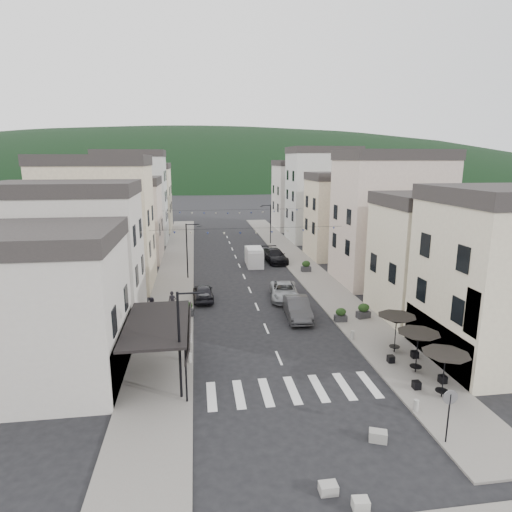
{
  "coord_description": "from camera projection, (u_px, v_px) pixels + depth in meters",
  "views": [
    {
      "loc": [
        -5.04,
        -19.08,
        12.53
      ],
      "look_at": [
        0.57,
        20.62,
        3.5
      ],
      "focal_mm": 30.0,
      "sensor_mm": 36.0,
      "label": 1
    }
  ],
  "objects": [
    {
      "name": "ground",
      "position": [
        301.0,
        410.0,
        21.87
      ],
      "size": [
        700.0,
        700.0,
        0.0
      ],
      "primitive_type": "plane",
      "color": "black",
      "rests_on": "ground"
    },
    {
      "name": "sidewalk_left",
      "position": [
        177.0,
        265.0,
        51.75
      ],
      "size": [
        4.0,
        76.0,
        0.12
      ],
      "primitive_type": "cube",
      "color": "slate",
      "rests_on": "ground"
    },
    {
      "name": "sidewalk_right",
      "position": [
        298.0,
        261.0,
        53.8
      ],
      "size": [
        4.0,
        76.0,
        0.12
      ],
      "primitive_type": "cube",
      "color": "slate",
      "rests_on": "ground"
    },
    {
      "name": "hill_backdrop",
      "position": [
        202.0,
        177.0,
        311.66
      ],
      "size": [
        640.0,
        360.0,
        70.0
      ],
      "primitive_type": "ellipsoid",
      "color": "black",
      "rests_on": "ground"
    },
    {
      "name": "boutique_building",
      "position": [
        9.0,
        317.0,
        23.71
      ],
      "size": [
        12.0,
        8.0,
        8.0
      ],
      "primitive_type": "cube",
      "color": "#B7B1A8",
      "rests_on": "ground"
    },
    {
      "name": "boutique_awning",
      "position": [
        161.0,
        324.0,
        25.03
      ],
      "size": [
        3.77,
        7.5,
        3.28
      ],
      "color": "black",
      "rests_on": "ground"
    },
    {
      "name": "buildings_row_left",
      "position": [
        122.0,
        211.0,
        55.02
      ],
      "size": [
        10.2,
        54.16,
        14.0
      ],
      "color": "#B7B1A8",
      "rests_on": "ground"
    },
    {
      "name": "buildings_row_right",
      "position": [
        341.0,
        207.0,
        57.81
      ],
      "size": [
        10.2,
        54.16,
        14.5
      ],
      "color": "beige",
      "rests_on": "ground"
    },
    {
      "name": "cafe_terrace",
      "position": [
        418.0,
        337.0,
        25.11
      ],
      "size": [
        2.5,
        8.1,
        2.53
      ],
      "color": "black",
      "rests_on": "ground"
    },
    {
      "name": "streetlamp_left_near",
      "position": [
        184.0,
        334.0,
        22.2
      ],
      "size": [
        1.7,
        0.56,
        6.0
      ],
      "color": "black",
      "rests_on": "ground"
    },
    {
      "name": "streetlamp_left_far",
      "position": [
        189.0,
        245.0,
        45.38
      ],
      "size": [
        1.7,
        0.56,
        6.0
      ],
      "color": "black",
      "rests_on": "ground"
    },
    {
      "name": "streetlamp_right_far",
      "position": [
        269.0,
        220.0,
        64.36
      ],
      "size": [
        1.7,
        0.56,
        6.0
      ],
      "color": "black",
      "rests_on": "ground"
    },
    {
      "name": "traffic_sign",
      "position": [
        449.0,
        406.0,
        18.86
      ],
      "size": [
        0.7,
        0.07,
        2.7
      ],
      "color": "black",
      "rests_on": "ground"
    },
    {
      "name": "bollards",
      "position": [
        280.0,
        355.0,
        27.09
      ],
      "size": [
        11.66,
        10.26,
        0.6
      ],
      "color": "gray",
      "rests_on": "ground"
    },
    {
      "name": "bunting_near",
      "position": [
        248.0,
        232.0,
        41.88
      ],
      "size": [
        19.0,
        0.28,
        0.62
      ],
      "color": "black",
      "rests_on": "ground"
    },
    {
      "name": "bunting_far",
      "position": [
        234.0,
        212.0,
        57.34
      ],
      "size": [
        19.0,
        0.28,
        0.62
      ],
      "color": "black",
      "rests_on": "ground"
    },
    {
      "name": "parked_car_a",
      "position": [
        299.0,
        307.0,
        35.08
      ],
      "size": [
        1.73,
        4.22,
        1.43
      ],
      "primitive_type": "imported",
      "rotation": [
        0.0,
        0.0,
        -0.01
      ],
      "color": "black",
      "rests_on": "ground"
    },
    {
      "name": "parked_car_b",
      "position": [
        297.0,
        308.0,
        34.5
      ],
      "size": [
        2.11,
        5.21,
        1.68
      ],
      "primitive_type": "imported",
      "rotation": [
        0.0,
        0.0,
        -0.07
      ],
      "color": "#323234",
      "rests_on": "ground"
    },
    {
      "name": "parked_car_c",
      "position": [
        284.0,
        291.0,
        39.32
      ],
      "size": [
        3.11,
        5.59,
        1.48
      ],
      "primitive_type": "imported",
      "rotation": [
        0.0,
        0.0,
        -0.13
      ],
      "color": "gray",
      "rests_on": "ground"
    },
    {
      "name": "parked_car_d",
      "position": [
        275.0,
        256.0,
        53.52
      ],
      "size": [
        2.91,
        5.88,
        1.64
      ],
      "primitive_type": "imported",
      "rotation": [
        0.0,
        0.0,
        0.11
      ],
      "color": "black",
      "rests_on": "ground"
    },
    {
      "name": "parked_car_e",
      "position": [
        203.0,
        292.0,
        38.94
      ],
      "size": [
        1.94,
        4.46,
        1.49
      ],
      "primitive_type": "imported",
      "rotation": [
        0.0,
        0.0,
        3.18
      ],
      "color": "black",
      "rests_on": "ground"
    },
    {
      "name": "delivery_van",
      "position": [
        254.0,
        256.0,
        51.82
      ],
      "size": [
        1.98,
        4.76,
        2.26
      ],
      "rotation": [
        0.0,
        0.0,
        -0.03
      ],
      "color": "silver",
      "rests_on": "ground"
    },
    {
      "name": "pedestrian_a",
      "position": [
        172.0,
        302.0,
        35.36
      ],
      "size": [
        0.75,
        0.59,
        1.84
      ],
      "primitive_type": "imported",
      "rotation": [
        0.0,
        0.0,
        -0.24
      ],
      "color": "black",
      "rests_on": "sidewalk_left"
    },
    {
      "name": "pedestrian_b",
      "position": [
        152.0,
        309.0,
        33.55
      ],
      "size": [
        1.16,
        1.09,
        1.91
      ],
      "primitive_type": "imported",
      "rotation": [
        0.0,
        0.0,
        -0.52
      ],
      "color": "black",
      "rests_on": "sidewalk_left"
    },
    {
      "name": "concrete_block_a",
      "position": [
        378.0,
        436.0,
        19.46
      ],
      "size": [
        0.93,
        0.76,
        0.5
      ],
      "primitive_type": "cube",
      "rotation": [
        0.0,
        0.0,
        -0.38
      ],
      "color": "gray",
      "rests_on": "ground"
    },
    {
      "name": "concrete_block_b",
      "position": [
        361.0,
        504.0,
        15.63
      ],
      "size": [
        0.63,
        0.5,
        0.45
      ],
      "primitive_type": "cube",
      "rotation": [
        0.0,
        0.0,
        -0.08
      ],
      "color": "#9F9D97",
      "rests_on": "ground"
    },
    {
      "name": "concrete_block_c",
      "position": [
        328.0,
        488.0,
        16.42
      ],
      "size": [
        0.7,
        0.5,
        0.4
      ],
      "primitive_type": "cube",
      "rotation": [
        0.0,
        0.0,
        0.01
      ],
      "color": "gray",
      "rests_on": "ground"
    },
    {
      "name": "planter_la",
      "position": [
        170.0,
        328.0,
        30.88
      ],
      "size": [
        1.14,
        0.77,
        1.17
      ],
      "rotation": [
        0.0,
        0.0,
        -0.19
      ],
      "color": "#303032",
      "rests_on": "sidewalk_left"
    },
    {
      "name": "planter_lb",
      "position": [
        187.0,
        309.0,
        34.76
      ],
      "size": [
        1.14,
        0.76,
        1.19
      ],
      "rotation": [
        0.0,
        0.0,
        -0.18
      ],
      "color": "#29292B",
      "rests_on": "sidewalk_left"
    },
    {
      "name": "planter_ra",
      "position": [
        363.0,
        311.0,
        34.27
      ],
      "size": [
        1.17,
        0.81,
        1.2
      ],
      "rotation": [
        0.0,
        0.0,
        0.22
      ],
      "color": "#29292B",
      "rests_on": "sidewalk_right"
    },
    {
      "name": "planter_rb",
      "position": [
        341.0,
        315.0,
        33.56
      ],
      "size": [
        0.99,
        0.58,
        1.08
      ],
      "rotation": [
        0.0,
        0.0,
        -0.05
      ],
      "color": "#2E2D30",
      "rests_on": "sidewalk_right"
    },
    {
      "name": "planter_rc",
      "position": [
        306.0,
        266.0,
        48.59
      ],
      "size": [
        1.13,
        0.65,
        1.24
      ],
      "rotation": [
        0.0,
        0.0,
        -0.04
      ],
      "color": "#2F2F32",
      "rests_on": "sidewalk_right"
    }
  ]
}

